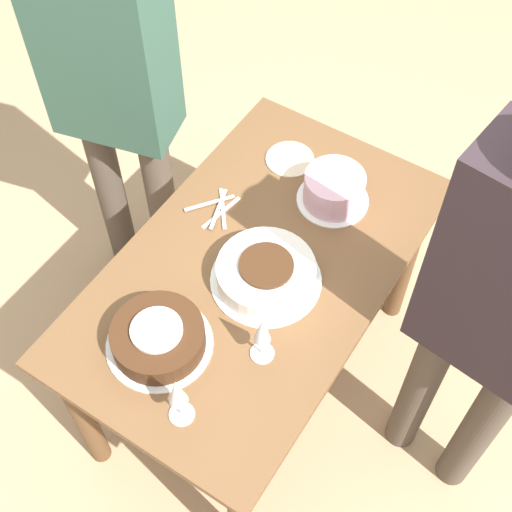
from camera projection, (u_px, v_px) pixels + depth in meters
name	position (u px, v px, depth m)	size (l,w,h in m)	color
ground_plane	(256.00, 376.00, 2.80)	(12.00, 12.00, 0.00)	tan
dining_table	(256.00, 290.00, 2.29)	(1.29, 0.77, 0.77)	brown
cake_center_white	(266.00, 273.00, 2.11)	(0.34, 0.34, 0.09)	white
cake_front_chocolate	(158.00, 338.00, 1.98)	(0.30, 0.30, 0.09)	white
cake_back_decorated	(334.00, 189.00, 2.28)	(0.24, 0.24, 0.11)	white
wine_glass_near	(177.00, 393.00, 1.78)	(0.07, 0.07, 0.20)	silver
wine_glass_far	(263.00, 332.00, 1.90)	(0.07, 0.07, 0.19)	silver
dessert_plate_left	(290.00, 159.00, 2.42)	(0.17, 0.17, 0.01)	beige
fork_pile	(218.00, 208.00, 2.29)	(0.17, 0.16, 0.01)	silver
person_cutting	(111.00, 77.00, 2.27)	(0.31, 0.44, 1.71)	#4C4238
person_watching	(505.00, 305.00, 1.78)	(0.27, 0.42, 1.71)	#4C4238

